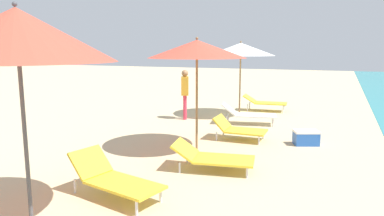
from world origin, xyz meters
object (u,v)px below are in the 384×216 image
umbrella_farthest (241,49)px  person_walking_near (185,90)px  umbrella_third (197,49)px  lounger_second_shoreside (114,178)px  lounger_farthest_shoreside (264,102)px  lounger_third_shoreside (239,129)px  cooler_box (306,138)px  lounger_farthest_inland (248,114)px  umbrella_second (17,35)px  lounger_third_inland (212,157)px

umbrella_farthest → person_walking_near: (-1.44, -1.16, -1.24)m
umbrella_third → person_walking_near: umbrella_third is taller
umbrella_third → lounger_second_shoreside: bearing=-94.0°
umbrella_farthest → lounger_farthest_shoreside: size_ratio=1.56×
lounger_third_shoreside → person_walking_near: bearing=139.1°
cooler_box → lounger_third_shoreside: bearing=-174.1°
umbrella_farthest → person_walking_near: size_ratio=1.57×
umbrella_farthest → lounger_farthest_inland: umbrella_farthest is taller
umbrella_farthest → umbrella_third: bearing=-87.1°
umbrella_second → person_walking_near: 7.15m
umbrella_third → person_walking_near: size_ratio=1.57×
lounger_second_shoreside → lounger_third_inland: size_ratio=1.02×
lounger_second_shoreside → person_walking_near: 6.05m
umbrella_second → lounger_farthest_shoreside: umbrella_second is taller
lounger_third_inland → lounger_farthest_inland: size_ratio=0.93×
lounger_third_inland → person_walking_near: person_walking_near is taller
umbrella_second → lounger_farthest_inland: bearing=81.7°
lounger_second_shoreside → lounger_farthest_inland: bearing=96.8°
umbrella_third → lounger_third_inland: 2.32m
lounger_farthest_shoreside → lounger_farthest_inland: bearing=-95.6°
lounger_second_shoreside → umbrella_farthest: 7.24m
person_walking_near → cooler_box: size_ratio=2.39×
lounger_third_shoreside → lounger_farthest_shoreside: (-0.26, 4.28, 0.05)m
lounger_third_inland → person_walking_near: bearing=109.7°
lounger_second_shoreside → lounger_third_inland: 1.93m
umbrella_third → cooler_box: bearing=33.1°
lounger_third_shoreside → cooler_box: lounger_third_shoreside is taller
lounger_third_shoreside → lounger_second_shoreside: bearing=-102.7°
person_walking_near → lounger_farthest_shoreside: bearing=-152.3°
umbrella_farthest → cooler_box: umbrella_farthest is taller
cooler_box → umbrella_farthest: bearing=129.7°
person_walking_near → lounger_farthest_inland: bearing=157.2°
lounger_third_shoreside → umbrella_second: bearing=-105.4°
lounger_farthest_shoreside → lounger_farthest_inland: (0.02, -2.43, -0.01)m
umbrella_second → umbrella_third: umbrella_second is taller
lounger_third_inland → lounger_second_shoreside: bearing=-129.3°
lounger_third_shoreside → umbrella_farthest: 3.64m
lounger_farthest_inland → lounger_third_inland: bearing=-97.0°
umbrella_farthest → lounger_farthest_shoreside: (0.56, 1.28, -1.84)m
lounger_farthest_shoreside → lounger_farthest_inland: lounger_farthest_inland is taller
umbrella_second → umbrella_farthest: size_ratio=1.11×
umbrella_third → cooler_box: size_ratio=3.76×
lounger_second_shoreside → lounger_farthest_shoreside: (0.53, 8.27, 0.03)m
umbrella_second → umbrella_farthest: 8.11m
person_walking_near → lounger_third_inland: bearing=96.9°
lounger_third_shoreside → cooler_box: size_ratio=1.93×
lounger_farthest_inland → cooler_box: (1.79, -1.69, -0.14)m
lounger_third_shoreside → cooler_box: (1.54, 0.16, -0.10)m
umbrella_second → lounger_second_shoreside: size_ratio=1.72×
umbrella_third → person_walking_near: (-1.65, 3.08, -1.24)m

